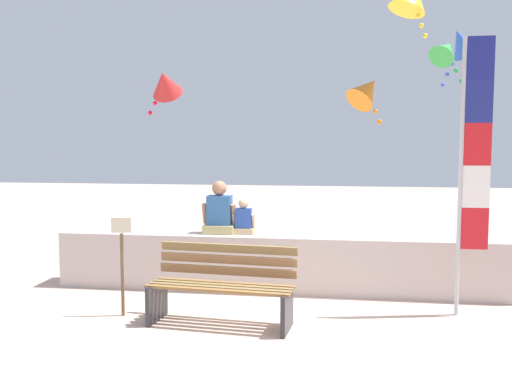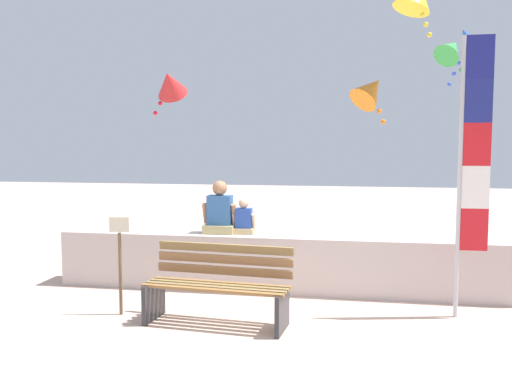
{
  "view_description": "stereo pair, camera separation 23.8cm",
  "coord_description": "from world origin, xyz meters",
  "px_view_note": "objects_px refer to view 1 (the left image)",
  "views": [
    {
      "loc": [
        0.75,
        -6.4,
        2.08
      ],
      "look_at": [
        -0.36,
        1.21,
        1.39
      ],
      "focal_mm": 38.74,
      "sensor_mm": 36.0,
      "label": 1
    },
    {
      "loc": [
        0.98,
        -6.36,
        2.08
      ],
      "look_at": [
        -0.36,
        1.21,
        1.39
      ],
      "focal_mm": 38.74,
      "sensor_mm": 36.0,
      "label": 2
    }
  ],
  "objects_px": {
    "kite_blue": "(461,43)",
    "flag_banner": "(471,158)",
    "kite_orange": "(367,91)",
    "sign_post": "(122,257)",
    "person_child": "(244,220)",
    "person_adult": "(220,213)",
    "kite_green": "(446,51)",
    "kite_red": "(165,83)",
    "park_bench": "(222,287)"
  },
  "relations": [
    {
      "from": "person_child",
      "to": "kite_blue",
      "type": "height_order",
      "value": "kite_blue"
    },
    {
      "from": "kite_blue",
      "to": "park_bench",
      "type": "bearing_deg",
      "value": -127.71
    },
    {
      "from": "kite_blue",
      "to": "flag_banner",
      "type": "bearing_deg",
      "value": -99.57
    },
    {
      "from": "kite_orange",
      "to": "sign_post",
      "type": "height_order",
      "value": "kite_orange"
    },
    {
      "from": "flag_banner",
      "to": "kite_blue",
      "type": "relative_size",
      "value": 3.03
    },
    {
      "from": "person_child",
      "to": "kite_red",
      "type": "xyz_separation_m",
      "value": [
        -1.86,
        2.33,
        2.18
      ]
    },
    {
      "from": "park_bench",
      "to": "person_child",
      "type": "distance_m",
      "value": 1.67
    },
    {
      "from": "person_child",
      "to": "sign_post",
      "type": "bearing_deg",
      "value": -129.68
    },
    {
      "from": "kite_blue",
      "to": "kite_green",
      "type": "distance_m",
      "value": 0.8
    },
    {
      "from": "flag_banner",
      "to": "kite_blue",
      "type": "xyz_separation_m",
      "value": [
        0.64,
        3.8,
        1.97
      ]
    },
    {
      "from": "kite_red",
      "to": "kite_blue",
      "type": "distance_m",
      "value": 5.44
    },
    {
      "from": "sign_post",
      "to": "kite_red",
      "type": "bearing_deg",
      "value": 99.56
    },
    {
      "from": "kite_blue",
      "to": "sign_post",
      "type": "distance_m",
      "value": 7.19
    },
    {
      "from": "park_bench",
      "to": "person_child",
      "type": "relative_size",
      "value": 3.4
    },
    {
      "from": "person_adult",
      "to": "kite_blue",
      "type": "relative_size",
      "value": 0.69
    },
    {
      "from": "person_adult",
      "to": "flag_banner",
      "type": "xyz_separation_m",
      "value": [
        3.2,
        -0.86,
        0.81
      ]
    },
    {
      "from": "kite_blue",
      "to": "kite_green",
      "type": "bearing_deg",
      "value": -119.99
    },
    {
      "from": "park_bench",
      "to": "kite_green",
      "type": "distance_m",
      "value": 5.89
    },
    {
      "from": "flag_banner",
      "to": "kite_blue",
      "type": "distance_m",
      "value": 4.33
    },
    {
      "from": "park_bench",
      "to": "kite_orange",
      "type": "distance_m",
      "value": 4.73
    },
    {
      "from": "kite_red",
      "to": "sign_post",
      "type": "xyz_separation_m",
      "value": [
        0.64,
        -3.81,
        -2.45
      ]
    },
    {
      "from": "park_bench",
      "to": "person_adult",
      "type": "relative_size",
      "value": 2.28
    },
    {
      "from": "park_bench",
      "to": "person_adult",
      "type": "height_order",
      "value": "person_adult"
    },
    {
      "from": "person_adult",
      "to": "kite_orange",
      "type": "bearing_deg",
      "value": 43.22
    },
    {
      "from": "person_child",
      "to": "kite_red",
      "type": "relative_size",
      "value": 0.54
    },
    {
      "from": "kite_red",
      "to": "kite_green",
      "type": "xyz_separation_m",
      "value": [
        4.98,
        -0.06,
        0.47
      ]
    },
    {
      "from": "person_adult",
      "to": "park_bench",
      "type": "bearing_deg",
      "value": -77.02
    },
    {
      "from": "flag_banner",
      "to": "kite_orange",
      "type": "xyz_separation_m",
      "value": [
        -1.06,
        2.88,
        1.06
      ]
    },
    {
      "from": "kite_red",
      "to": "kite_green",
      "type": "distance_m",
      "value": 5.0
    },
    {
      "from": "park_bench",
      "to": "sign_post",
      "type": "relative_size",
      "value": 1.44
    },
    {
      "from": "kite_red",
      "to": "kite_orange",
      "type": "bearing_deg",
      "value": -5.03
    },
    {
      "from": "kite_red",
      "to": "kite_blue",
      "type": "xyz_separation_m",
      "value": [
        5.36,
        0.6,
        0.7
      ]
    },
    {
      "from": "kite_green",
      "to": "kite_red",
      "type": "bearing_deg",
      "value": 179.32
    },
    {
      "from": "person_child",
      "to": "sign_post",
      "type": "xyz_separation_m",
      "value": [
        -1.22,
        -1.47,
        -0.27
      ]
    },
    {
      "from": "kite_orange",
      "to": "kite_green",
      "type": "xyz_separation_m",
      "value": [
        1.32,
        0.26,
        0.68
      ]
    },
    {
      "from": "park_bench",
      "to": "kite_blue",
      "type": "height_order",
      "value": "kite_blue"
    },
    {
      "from": "kite_green",
      "to": "sign_post",
      "type": "height_order",
      "value": "kite_green"
    },
    {
      "from": "flag_banner",
      "to": "kite_red",
      "type": "distance_m",
      "value": 5.84
    },
    {
      "from": "park_bench",
      "to": "flag_banner",
      "type": "relative_size",
      "value": 0.52
    },
    {
      "from": "person_adult",
      "to": "sign_post",
      "type": "xyz_separation_m",
      "value": [
        -0.88,
        -1.47,
        -0.37
      ]
    },
    {
      "from": "flag_banner",
      "to": "sign_post",
      "type": "height_order",
      "value": "flag_banner"
    },
    {
      "from": "kite_red",
      "to": "sign_post",
      "type": "height_order",
      "value": "kite_red"
    },
    {
      "from": "person_child",
      "to": "kite_blue",
      "type": "xyz_separation_m",
      "value": [
        3.5,
        2.94,
        2.88
      ]
    },
    {
      "from": "sign_post",
      "to": "flag_banner",
      "type": "bearing_deg",
      "value": 8.49
    },
    {
      "from": "person_child",
      "to": "person_adult",
      "type": "bearing_deg",
      "value": -179.95
    },
    {
      "from": "kite_red",
      "to": "kite_green",
      "type": "bearing_deg",
      "value": -0.68
    },
    {
      "from": "kite_red",
      "to": "person_adult",
      "type": "bearing_deg",
      "value": -56.98
    },
    {
      "from": "kite_red",
      "to": "kite_blue",
      "type": "height_order",
      "value": "kite_blue"
    },
    {
      "from": "person_adult",
      "to": "person_child",
      "type": "height_order",
      "value": "person_adult"
    },
    {
      "from": "kite_green",
      "to": "sign_post",
      "type": "bearing_deg",
      "value": -139.18
    }
  ]
}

